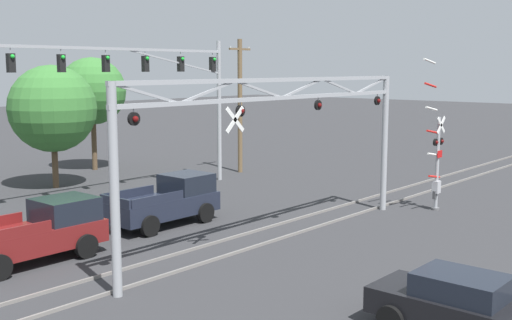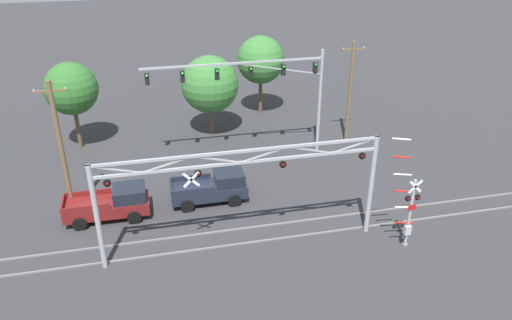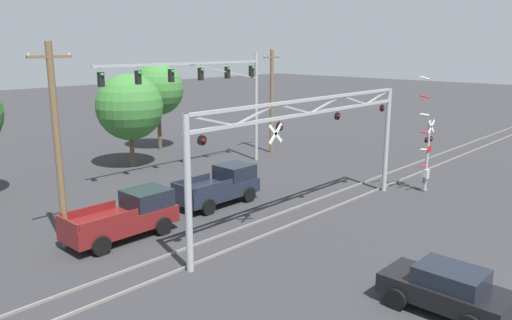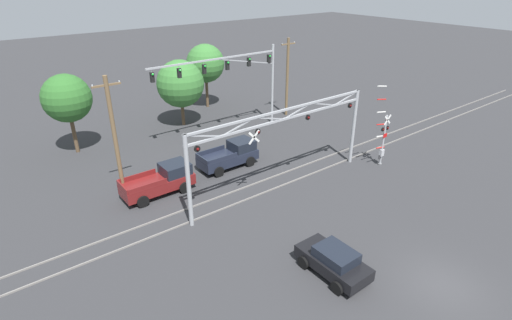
{
  "view_description": "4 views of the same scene",
  "coord_description": "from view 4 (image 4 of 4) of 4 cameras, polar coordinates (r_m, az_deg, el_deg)",
  "views": [
    {
      "loc": [
        -17.94,
        -1.96,
        6.37
      ],
      "look_at": [
        0.97,
        14.4,
        2.78
      ],
      "focal_mm": 45.0,
      "sensor_mm": 36.0,
      "label": 1
    },
    {
      "loc": [
        -4.27,
        -9.8,
        16.94
      ],
      "look_at": [
        1.19,
        14.16,
        4.43
      ],
      "focal_mm": 35.0,
      "sensor_mm": 36.0,
      "label": 2
    },
    {
      "loc": [
        -18.53,
        -1.49,
        8.38
      ],
      "look_at": [
        -1.23,
        14.65,
        2.94
      ],
      "focal_mm": 35.0,
      "sensor_mm": 36.0,
      "label": 3
    },
    {
      "loc": [
        -16.74,
        -6.42,
        14.36
      ],
      "look_at": [
        -0.47,
        14.8,
        1.5
      ],
      "focal_mm": 28.0,
      "sensor_mm": 36.0,
      "label": 4
    }
  ],
  "objects": [
    {
      "name": "pickup_truck_lead",
      "position": [
        31.8,
        -3.6,
        0.74
      ],
      "size": [
        4.79,
        2.15,
        1.97
      ],
      "color": "#1E2333",
      "rests_on": "ground_plane"
    },
    {
      "name": "rail_track_far",
      "position": [
        30.07,
        1.58,
        -2.74
      ],
      "size": [
        80.0,
        0.08,
        0.1
      ],
      "primitive_type": "cube",
      "color": "gray",
      "rests_on": "ground_plane"
    },
    {
      "name": "crossing_gantry",
      "position": [
        27.11,
        3.95,
        3.59
      ],
      "size": [
        15.04,
        0.29,
        6.03
      ],
      "color": "#9EA0A5",
      "rests_on": "ground_plane"
    },
    {
      "name": "utility_pole_right",
      "position": [
        42.65,
        4.49,
        11.82
      ],
      "size": [
        1.8,
        0.28,
        8.1
      ],
      "color": "brown",
      "rests_on": "ground_plane"
    },
    {
      "name": "crossing_signal_mast",
      "position": [
        32.92,
        17.64,
        2.89
      ],
      "size": [
        2.11,
        0.35,
        6.8
      ],
      "color": "#9EA0A5",
      "rests_on": "ground_plane"
    },
    {
      "name": "rail_track_near",
      "position": [
        29.11,
        3.36,
        -3.81
      ],
      "size": [
        80.0,
        0.08,
        0.1
      ],
      "primitive_type": "cube",
      "color": "gray",
      "rests_on": "ground_plane"
    },
    {
      "name": "pickup_truck_following",
      "position": [
        28.72,
        -13.33,
        -2.85
      ],
      "size": [
        5.01,
        2.15,
        1.97
      ],
      "color": "maroon",
      "rests_on": "ground_plane"
    },
    {
      "name": "traffic_signal_span",
      "position": [
        37.55,
        -2.18,
        12.35
      ],
      "size": [
        13.03,
        0.39,
        7.88
      ],
      "color": "#9EA0A5",
      "rests_on": "ground_plane"
    },
    {
      "name": "background_tree_far_left_verge",
      "position": [
        36.4,
        -25.42,
        7.94
      ],
      "size": [
        3.97,
        3.97,
        6.78
      ],
      "color": "brown",
      "rests_on": "ground_plane"
    },
    {
      "name": "sedan_waiting",
      "position": [
        21.52,
        11.02,
        -13.94
      ],
      "size": [
        2.08,
        3.93,
        1.54
      ],
      "color": "black",
      "rests_on": "ground_plane"
    },
    {
      "name": "ground_plane",
      "position": [
        22.97,
        25.12,
        -15.96
      ],
      "size": [
        200.0,
        200.0,
        0.0
      ],
      "primitive_type": "plane",
      "color": "#303033"
    },
    {
      "name": "utility_pole_left",
      "position": [
        27.38,
        -19.48,
        2.87
      ],
      "size": [
        1.8,
        0.28,
        8.55
      ],
      "color": "brown",
      "rests_on": "ground_plane"
    },
    {
      "name": "background_tree_beyond_span",
      "position": [
        40.16,
        -10.75,
        10.65
      ],
      "size": [
        4.61,
        4.61,
        6.55
      ],
      "color": "brown",
      "rests_on": "ground_plane"
    },
    {
      "name": "background_tree_far_right_verge",
      "position": [
        45.43,
        -7.24,
        13.52
      ],
      "size": [
        4.18,
        4.18,
        7.04
      ],
      "color": "brown",
      "rests_on": "ground_plane"
    }
  ]
}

